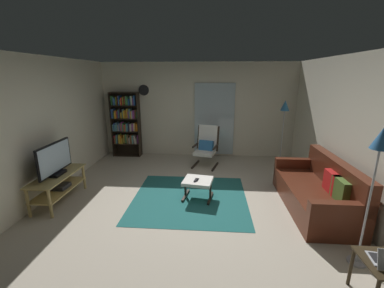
% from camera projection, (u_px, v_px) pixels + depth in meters
% --- Properties ---
extents(ground_plane, '(7.02, 7.02, 0.00)m').
position_uv_depth(ground_plane, '(189.00, 202.00, 4.60)').
color(ground_plane, '#B8AC98').
extents(wall_back, '(5.60, 0.06, 2.60)m').
position_uv_depth(wall_back, '(198.00, 110.00, 7.04)').
color(wall_back, beige).
rests_on(wall_back, ground).
extents(wall_left, '(0.06, 6.00, 2.60)m').
position_uv_depth(wall_left, '(37.00, 131.00, 4.45)').
color(wall_left, beige).
rests_on(wall_left, ground).
extents(wall_right, '(0.06, 6.00, 2.60)m').
position_uv_depth(wall_right, '(355.00, 136.00, 4.06)').
color(wall_right, beige).
rests_on(wall_right, ground).
extents(glass_door_panel, '(1.10, 0.01, 2.00)m').
position_uv_depth(glass_door_panel, '(214.00, 120.00, 7.01)').
color(glass_door_panel, silver).
extents(area_rug, '(2.12, 2.04, 0.01)m').
position_uv_depth(area_rug, '(190.00, 198.00, 4.75)').
color(area_rug, '#20605E').
rests_on(area_rug, ground).
extents(tv_stand, '(0.47, 1.21, 0.52)m').
position_uv_depth(tv_stand, '(59.00, 184.00, 4.56)').
color(tv_stand, tan).
rests_on(tv_stand, ground).
extents(television, '(0.20, 0.93, 0.59)m').
position_uv_depth(television, '(55.00, 160.00, 4.44)').
color(television, black).
rests_on(television, tv_stand).
extents(bookshelf_near_tv, '(0.78, 0.30, 1.81)m').
position_uv_depth(bookshelf_near_tv, '(126.00, 122.00, 7.06)').
color(bookshelf_near_tv, black).
rests_on(bookshelf_near_tv, ground).
extents(leather_sofa, '(0.86, 1.99, 0.89)m').
position_uv_depth(leather_sofa, '(317.00, 192.00, 4.31)').
color(leather_sofa, '#512314').
rests_on(leather_sofa, ground).
extents(lounge_armchair, '(0.70, 0.77, 1.02)m').
position_uv_depth(lounge_armchair, '(206.00, 145.00, 6.38)').
color(lounge_armchair, black).
rests_on(lounge_armchair, ground).
extents(ottoman, '(0.59, 0.56, 0.37)m').
position_uv_depth(ottoman, '(198.00, 183.00, 4.69)').
color(ottoman, white).
rests_on(ottoman, ground).
extents(tv_remote, '(0.07, 0.15, 0.02)m').
position_uv_depth(tv_remote, '(196.00, 180.00, 4.62)').
color(tv_remote, black).
rests_on(tv_remote, ottoman).
extents(cell_phone, '(0.10, 0.15, 0.01)m').
position_uv_depth(cell_phone, '(196.00, 180.00, 4.65)').
color(cell_phone, black).
rests_on(cell_phone, ottoman).
extents(floor_lamp_by_sofa, '(0.22, 0.22, 1.72)m').
position_uv_depth(floor_lamp_by_sofa, '(379.00, 154.00, 2.75)').
color(floor_lamp_by_sofa, '#A5A5AD').
rests_on(floor_lamp_by_sofa, ground).
extents(floor_lamp_by_shelf, '(0.22, 0.22, 1.67)m').
position_uv_depth(floor_lamp_by_shelf, '(284.00, 112.00, 6.10)').
color(floor_lamp_by_shelf, '#A5A5AD').
rests_on(floor_lamp_by_shelf, ground).
extents(wall_clock, '(0.29, 0.03, 0.29)m').
position_uv_depth(wall_clock, '(144.00, 90.00, 6.93)').
color(wall_clock, silver).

